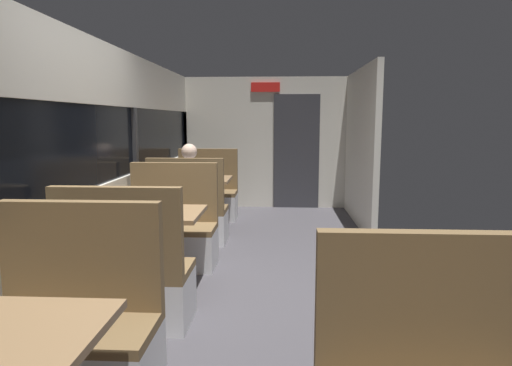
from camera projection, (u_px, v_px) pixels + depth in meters
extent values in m
cube|color=#423F44|center=(249.00, 301.00, 3.85)|extent=(3.30, 9.20, 0.02)
cube|color=beige|center=(84.00, 245.00, 3.86)|extent=(0.08, 8.40, 0.95)
cube|color=beige|center=(74.00, 66.00, 3.64)|extent=(0.08, 8.40, 0.60)
cube|color=black|center=(77.00, 148.00, 3.73)|extent=(0.03, 8.40, 0.75)
cube|color=#2D2D30|center=(135.00, 140.00, 5.12)|extent=(0.06, 0.08, 0.75)
cube|color=#2D2D30|center=(186.00, 133.00, 7.88)|extent=(0.06, 0.08, 0.75)
cube|color=beige|center=(265.00, 143.00, 7.83)|extent=(2.90, 0.08, 2.30)
cube|color=#333338|center=(296.00, 152.00, 7.77)|extent=(0.80, 0.04, 2.00)
cube|color=red|center=(265.00, 87.00, 7.63)|extent=(0.50, 0.03, 0.16)
cube|color=beige|center=(360.00, 148.00, 6.57)|extent=(0.08, 2.40, 2.30)
cube|color=brown|center=(68.00, 330.00, 2.42)|extent=(0.95, 0.50, 0.06)
cube|color=brown|center=(82.00, 256.00, 2.58)|extent=(0.95, 0.08, 0.65)
cylinder|color=#9E9EA3|center=(153.00, 253.00, 4.04)|extent=(0.10, 0.10, 0.70)
cube|color=olive|center=(152.00, 214.00, 3.99)|extent=(0.90, 0.70, 0.04)
cube|color=silver|center=(130.00, 298.00, 3.41)|extent=(0.95, 0.50, 0.39)
cube|color=brown|center=(128.00, 270.00, 3.38)|extent=(0.95, 0.50, 0.06)
cube|color=brown|center=(116.00, 232.00, 3.12)|extent=(0.95, 0.08, 0.65)
cube|color=silver|center=(171.00, 249.00, 4.72)|extent=(0.95, 0.50, 0.39)
cube|color=brown|center=(171.00, 228.00, 4.68)|extent=(0.95, 0.50, 0.06)
cube|color=brown|center=(175.00, 192.00, 4.84)|extent=(0.95, 0.08, 0.65)
cylinder|color=#9E9EA3|center=(199.00, 205.00, 6.30)|extent=(0.10, 0.10, 0.70)
cube|color=olive|center=(198.00, 180.00, 6.25)|extent=(0.90, 0.70, 0.04)
cube|color=silver|center=(190.00, 227.00, 5.67)|extent=(0.95, 0.50, 0.39)
cube|color=brown|center=(189.00, 210.00, 5.64)|extent=(0.95, 0.50, 0.06)
cube|color=brown|center=(185.00, 185.00, 5.38)|extent=(0.95, 0.08, 0.65)
cube|color=silver|center=(207.00, 207.00, 6.98)|extent=(0.95, 0.50, 0.39)
cube|color=brown|center=(206.00, 193.00, 6.95)|extent=(0.95, 0.50, 0.06)
cube|color=brown|center=(208.00, 169.00, 7.10)|extent=(0.95, 0.08, 0.65)
cube|color=brown|center=(427.00, 305.00, 1.89)|extent=(0.95, 0.08, 0.65)
cube|color=#26262D|center=(190.00, 224.00, 5.67)|extent=(0.30, 0.36, 0.45)
cube|color=#99999E|center=(190.00, 184.00, 5.64)|extent=(0.34, 0.22, 0.60)
sphere|color=beige|center=(189.00, 152.00, 5.61)|extent=(0.20, 0.20, 0.20)
cylinder|color=#99999E|center=(177.00, 180.00, 5.83)|extent=(0.07, 0.28, 0.07)
cylinder|color=#99999E|center=(207.00, 180.00, 5.81)|extent=(0.07, 0.28, 0.07)
cylinder|color=#B23333|center=(194.00, 174.00, 6.35)|extent=(0.07, 0.07, 0.09)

